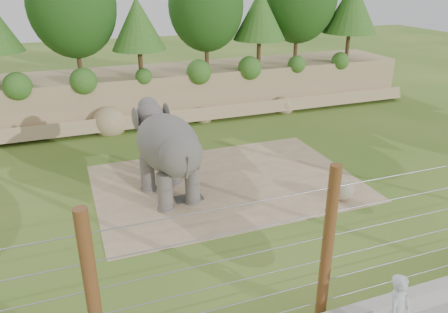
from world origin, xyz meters
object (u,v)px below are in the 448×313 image
object	(u,v)px
stone_ball	(343,190)
barrier_fence	(327,248)
zookeeper	(397,313)
elephant	(168,156)

from	to	relation	value
stone_ball	barrier_fence	distance (m)	6.36
barrier_fence	zookeeper	size ratio (longest dim) A/B	10.82
stone_ball	barrier_fence	xyz separation A→B (m)	(-3.91, -4.75, 1.60)
zookeeper	elephant	bearing A→B (deg)	85.40
elephant	zookeeper	bearing A→B (deg)	-80.31
stone_ball	zookeeper	size ratio (longest dim) A/B	0.41
barrier_fence	elephant	bearing A→B (deg)	104.22
stone_ball	barrier_fence	size ratio (longest dim) A/B	0.04
stone_ball	elephant	bearing A→B (deg)	156.58
elephant	zookeeper	distance (m)	9.02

